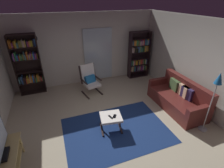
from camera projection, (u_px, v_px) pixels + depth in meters
ground_plane at (112, 126)px, 4.42m from camera, size 7.02×7.02×0.00m
wall_back at (85, 49)px, 6.22m from camera, size 5.60×0.06×2.60m
wall_right at (203, 67)px, 4.64m from camera, size 0.06×6.00×2.60m
glass_door_panel at (98, 55)px, 6.43m from camera, size 1.10×0.01×2.00m
area_rug at (116, 130)px, 4.30m from camera, size 2.61×1.86×0.01m
tv_stand at (6, 164)px, 3.05m from camera, size 0.47×1.13×0.53m
bookshelf_near_tv at (27, 63)px, 5.51m from camera, size 0.83×0.30×2.05m
bookshelf_near_sofa at (139, 55)px, 6.80m from camera, size 0.84×0.30×1.87m
leather_sofa at (178, 98)px, 5.06m from camera, size 0.82×1.89×0.89m
lounge_armchair at (90, 79)px, 5.75m from camera, size 0.69×0.76×1.02m
ottoman at (111, 118)px, 4.18m from camera, size 0.59×0.55×0.42m
tv_remote at (111, 117)px, 4.10m from camera, size 0.09×0.15×0.02m
cell_phone at (115, 116)px, 4.13m from camera, size 0.14×0.15×0.01m
floor_lamp_by_sofa at (217, 86)px, 3.74m from camera, size 0.22×0.22×1.60m
wall_clock at (32, 38)px, 5.38m from camera, size 0.29×0.03×0.29m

